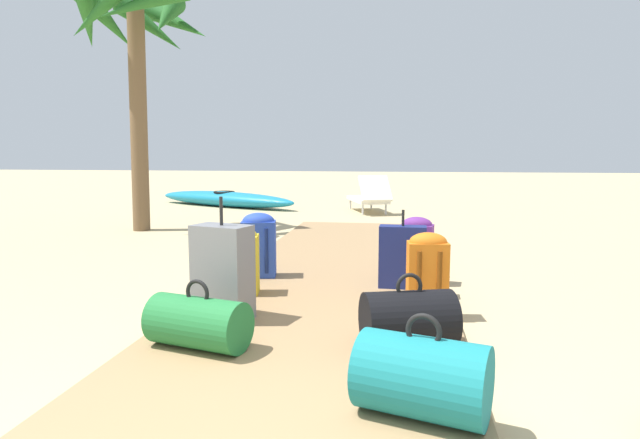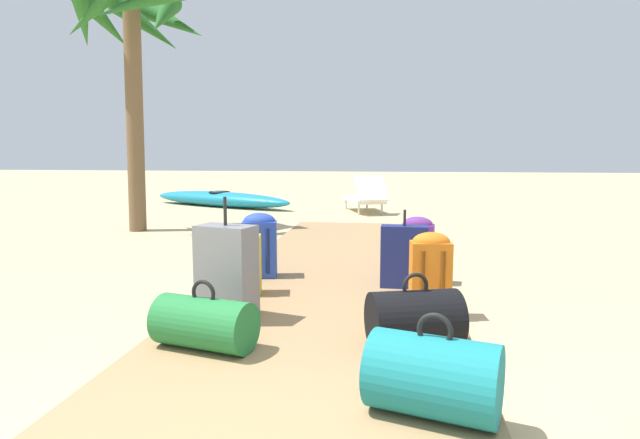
# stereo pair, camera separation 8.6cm
# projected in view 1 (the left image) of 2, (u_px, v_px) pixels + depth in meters

# --- Properties ---
(ground_plane) EXTENTS (60.00, 60.00, 0.00)m
(ground_plane) POSITION_uv_depth(u_px,v_px,m) (328.00, 299.00, 4.59)
(ground_plane) COLOR tan
(boardwalk) EXTENTS (2.05, 7.37, 0.08)m
(boardwalk) POSITION_uv_depth(u_px,v_px,m) (338.00, 275.00, 5.31)
(boardwalk) COLOR #9E7A51
(boardwalk) RESTS_ON ground
(backpack_orange) EXTENTS (0.32, 0.23, 0.58)m
(backpack_orange) POSITION_uv_depth(u_px,v_px,m) (427.00, 269.00, 4.02)
(backpack_orange) COLOR orange
(backpack_orange) RESTS_ON boardwalk
(backpack_blue) EXTENTS (0.36, 0.29, 0.61)m
(backpack_blue) POSITION_uv_depth(u_px,v_px,m) (259.00, 243.00, 5.07)
(backpack_blue) COLOR #2847B7
(backpack_blue) RESTS_ON boardwalk
(backpack_yellow) EXTENTS (0.32, 0.28, 0.56)m
(backpack_yellow) POSITION_uv_depth(u_px,v_px,m) (241.00, 259.00, 4.44)
(backpack_yellow) COLOR gold
(backpack_yellow) RESTS_ON boardwalk
(duffel_bag_green) EXTENTS (0.66, 0.45, 0.42)m
(duffel_bag_green) POSITION_uv_depth(u_px,v_px,m) (198.00, 322.00, 3.22)
(duffel_bag_green) COLOR #237538
(duffel_bag_green) RESTS_ON boardwalk
(duffel_bag_black) EXTENTS (0.62, 0.50, 0.46)m
(duffel_bag_black) POSITION_uv_depth(u_px,v_px,m) (408.00, 319.00, 3.22)
(duffel_bag_black) COLOR black
(duffel_bag_black) RESTS_ON boardwalk
(duffel_bag_teal) EXTENTS (0.66, 0.52, 0.48)m
(duffel_bag_teal) POSITION_uv_depth(u_px,v_px,m) (422.00, 377.00, 2.38)
(duffel_bag_teal) COLOR #197A7F
(duffel_bag_teal) RESTS_ON boardwalk
(suitcase_navy) EXTENTS (0.41, 0.18, 0.68)m
(suitcase_navy) POSITION_uv_depth(u_px,v_px,m) (402.00, 257.00, 4.65)
(suitcase_navy) COLOR navy
(suitcase_navy) RESTS_ON boardwalk
(backpack_purple) EXTENTS (0.33, 0.25, 0.57)m
(backpack_purple) POSITION_uv_depth(u_px,v_px,m) (417.00, 245.00, 5.09)
(backpack_purple) COLOR #6B2D84
(backpack_purple) RESTS_ON boardwalk
(suitcase_grey) EXTENTS (0.45, 0.34, 0.87)m
(suitcase_grey) POSITION_uv_depth(u_px,v_px,m) (223.00, 272.00, 3.78)
(suitcase_grey) COLOR slate
(suitcase_grey) RESTS_ON boardwalk
(palm_tree_far_left) EXTENTS (2.25, 2.35, 3.89)m
(palm_tree_far_left) POSITION_uv_depth(u_px,v_px,m) (136.00, 34.00, 8.30)
(palm_tree_far_left) COLOR brown
(palm_tree_far_left) RESTS_ON ground
(lounge_chair) EXTENTS (1.05, 1.65, 0.79)m
(lounge_chair) POSITION_uv_depth(u_px,v_px,m) (369.00, 197.00, 11.12)
(lounge_chair) COLOR white
(lounge_chair) RESTS_ON ground
(kayak) EXTENTS (3.94, 2.32, 0.35)m
(kayak) POSITION_uv_depth(u_px,v_px,m) (224.00, 199.00, 12.40)
(kayak) COLOR teal
(kayak) RESTS_ON ground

